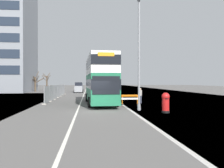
{
  "coord_description": "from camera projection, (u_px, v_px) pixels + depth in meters",
  "views": [
    {
      "loc": [
        -0.45,
        -19.51,
        2.46
      ],
      "look_at": [
        1.88,
        4.36,
        2.2
      ],
      "focal_mm": 37.48,
      "sensor_mm": 36.0,
      "label": 1
    }
  ],
  "objects": [
    {
      "name": "car_oncoming_near",
      "position": [
        93.0,
        89.0,
        42.75
      ],
      "size": [
        2.08,
        4.45,
        2.11
      ],
      "color": "slate",
      "rests_on": "ground"
    },
    {
      "name": "lamppost_foreground",
      "position": [
        139.0,
        57.0,
        19.78
      ],
      "size": [
        0.29,
        0.7,
        9.55
      ],
      "color": "gray",
      "rests_on": "ground"
    },
    {
      "name": "pedestrian_at_kerb",
      "position": [
        140.0,
        96.0,
        26.2
      ],
      "size": [
        0.34,
        0.34,
        1.72
      ],
      "color": "#2D3342",
      "rests_on": "ground"
    },
    {
      "name": "construction_site_fence",
      "position": [
        57.0,
        92.0,
        34.89
      ],
      "size": [
        0.44,
        20.6,
        1.98
      ],
      "color": "#A8AAAD",
      "rests_on": "ground"
    },
    {
      "name": "car_receding_far",
      "position": [
        79.0,
        87.0,
        58.46
      ],
      "size": [
        2.03,
        4.48,
        2.02
      ],
      "color": "navy",
      "rests_on": "ground"
    },
    {
      "name": "bare_tree_far_verge_mid",
      "position": [
        47.0,
        82.0,
        63.58
      ],
      "size": [
        2.4,
        2.83,
        4.88
      ],
      "color": "#4C3D2D",
      "rests_on": "ground"
    },
    {
      "name": "car_receding_mid",
      "position": [
        79.0,
        88.0,
        51.84
      ],
      "size": [
        1.91,
        3.96,
        2.28
      ],
      "color": "gray",
      "rests_on": "ground"
    },
    {
      "name": "roadworks_barrier",
      "position": [
        130.0,
        98.0,
        24.73
      ],
      "size": [
        1.82,
        0.47,
        1.06
      ],
      "color": "orange",
      "rests_on": "ground"
    },
    {
      "name": "red_pillar_postbox",
      "position": [
        166.0,
        102.0,
        18.24
      ],
      "size": [
        0.63,
        0.63,
        1.59
      ],
      "color": "black",
      "rests_on": "ground"
    },
    {
      "name": "ground",
      "position": [
        102.0,
        111.0,
        19.71
      ],
      "size": [
        140.0,
        280.0,
        0.1
      ],
      "color": "#565451"
    },
    {
      "name": "double_decker_bus",
      "position": [
        100.0,
        79.0,
        25.59
      ],
      "size": [
        3.27,
        11.57,
        5.13
      ],
      "color": "#1E6B47",
      "rests_on": "ground"
    },
    {
      "name": "bare_tree_far_verge_near",
      "position": [
        35.0,
        82.0,
        56.56
      ],
      "size": [
        3.53,
        2.8,
        4.95
      ],
      "color": "#4C3D2D",
      "rests_on": "ground"
    }
  ]
}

